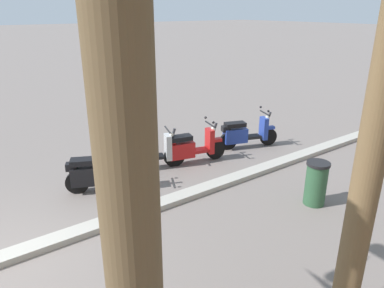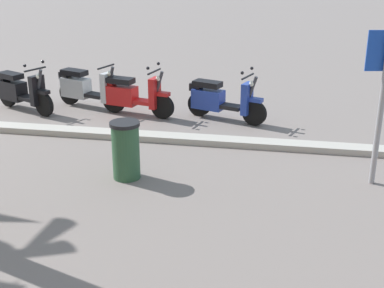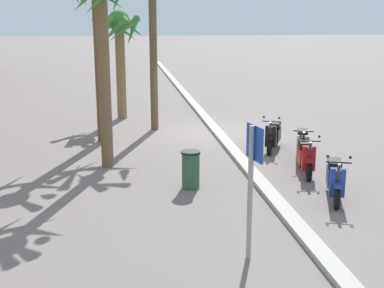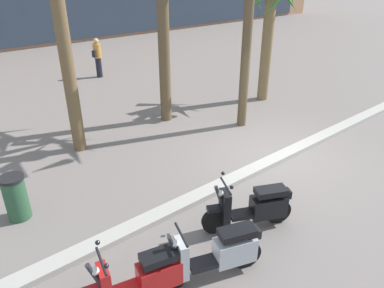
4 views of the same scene
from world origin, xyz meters
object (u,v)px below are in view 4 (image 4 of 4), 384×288
(pedestrian_by_palm_tree, at_px, (98,57))
(scooter_red_lead_nearest, at_px, (143,278))
(scooter_silver_mid_front, at_px, (219,253))
(litter_bin, at_px, (16,197))
(scooter_black_gap_after_mid, at_px, (255,207))
(palm_tree_far_corner, at_px, (270,7))

(pedestrian_by_palm_tree, bearing_deg, scooter_red_lead_nearest, -113.35)
(scooter_red_lead_nearest, bearing_deg, scooter_silver_mid_front, -15.78)
(scooter_red_lead_nearest, relative_size, litter_bin, 1.81)
(scooter_black_gap_after_mid, distance_m, litter_bin, 4.68)
(scooter_black_gap_after_mid, bearing_deg, palm_tree_far_corner, 39.48)
(palm_tree_far_corner, bearing_deg, scooter_black_gap_after_mid, -140.52)
(scooter_black_gap_after_mid, distance_m, palm_tree_far_corner, 8.08)
(scooter_black_gap_after_mid, bearing_deg, scooter_silver_mid_front, -161.29)
(scooter_black_gap_after_mid, xyz_separation_m, litter_bin, (-3.45, 3.17, 0.04))
(palm_tree_far_corner, relative_size, pedestrian_by_palm_tree, 2.60)
(palm_tree_far_corner, relative_size, litter_bin, 4.68)
(scooter_silver_mid_front, xyz_separation_m, scooter_black_gap_after_mid, (1.37, 0.46, -0.01))
(scooter_red_lead_nearest, relative_size, scooter_silver_mid_front, 0.97)
(pedestrian_by_palm_tree, height_order, litter_bin, pedestrian_by_palm_tree)
(scooter_red_lead_nearest, distance_m, pedestrian_by_palm_tree, 12.58)
(scooter_red_lead_nearest, distance_m, scooter_black_gap_after_mid, 2.58)
(scooter_silver_mid_front, height_order, palm_tree_far_corner, palm_tree_far_corner)
(scooter_silver_mid_front, bearing_deg, litter_bin, 119.75)
(scooter_silver_mid_front, height_order, litter_bin, scooter_silver_mid_front)
(scooter_red_lead_nearest, distance_m, palm_tree_far_corner, 10.17)
(palm_tree_far_corner, bearing_deg, scooter_red_lead_nearest, -149.63)
(scooter_red_lead_nearest, bearing_deg, palm_tree_far_corner, 30.37)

